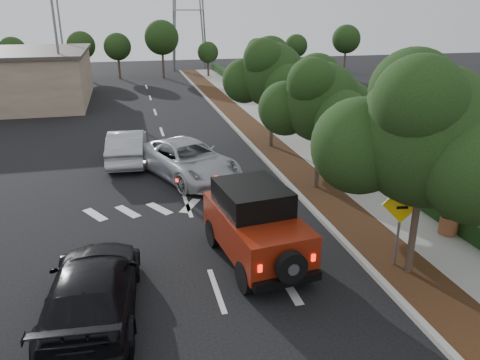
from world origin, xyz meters
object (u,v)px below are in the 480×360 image
object	(u,v)px
silver_suv_ahead	(188,160)
speed_hump_sign	(401,214)
black_suv_oncoming	(93,289)
red_jeep	(253,223)

from	to	relation	value
silver_suv_ahead	speed_hump_sign	size ratio (longest dim) A/B	2.33
silver_suv_ahead	black_suv_oncoming	bearing A→B (deg)	-133.38
red_jeep	silver_suv_ahead	xyz separation A→B (m)	(-0.95, 7.79, -0.37)
red_jeep	black_suv_oncoming	world-z (taller)	red_jeep
red_jeep	speed_hump_sign	size ratio (longest dim) A/B	1.85
silver_suv_ahead	speed_hump_sign	xyz separation A→B (m)	(4.90, -9.41, 0.95)
silver_suv_ahead	black_suv_oncoming	distance (m)	10.38
silver_suv_ahead	speed_hump_sign	world-z (taller)	speed_hump_sign
red_jeep	silver_suv_ahead	size ratio (longest dim) A/B	0.80
black_suv_oncoming	silver_suv_ahead	bearing A→B (deg)	-106.85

